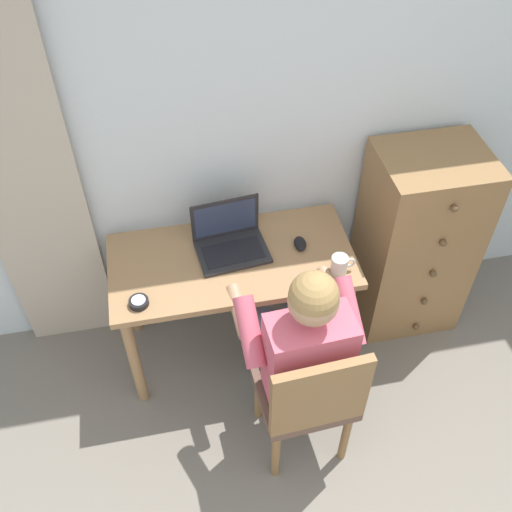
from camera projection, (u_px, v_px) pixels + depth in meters
The scene contains 10 objects.
wall_back at pixel (285, 115), 2.77m from camera, with size 4.80×0.05×2.50m, color silver.
curtain_panel at pixel (26, 183), 2.67m from camera, with size 0.48×0.03×2.19m, color #BCAD99.
desk at pixel (232, 274), 2.95m from camera, with size 1.19×0.58×0.71m.
dresser at pixel (415, 241), 3.17m from camera, with size 0.54×0.48×1.11m.
chair at pixel (309, 396), 2.60m from camera, with size 0.44×0.42×0.87m.
person_seated at pixel (299, 339), 2.59m from camera, with size 0.54×0.60×1.19m.
laptop at pixel (230, 240), 2.88m from camera, with size 0.36×0.28×0.24m.
computer_mouse at pixel (300, 244), 2.92m from camera, with size 0.06×0.10×0.03m, color black.
desk_clock at pixel (139, 302), 2.66m from camera, with size 0.09×0.09×0.03m.
coffee_mug at pixel (340, 265), 2.78m from camera, with size 0.12×0.08×0.09m.
Camera 1 is at (-0.61, -0.12, 2.79)m, focal length 41.46 mm.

